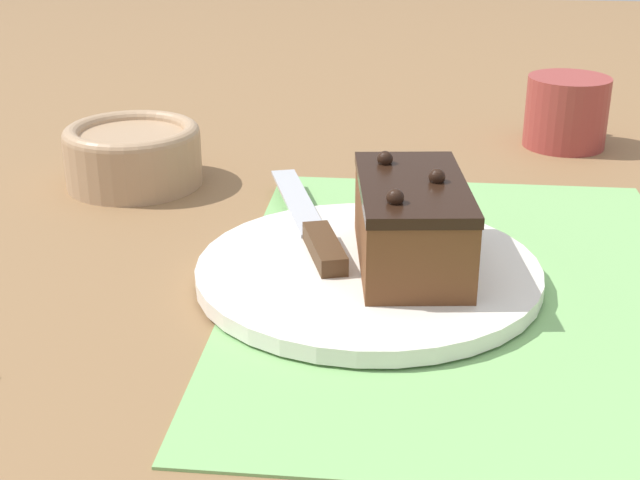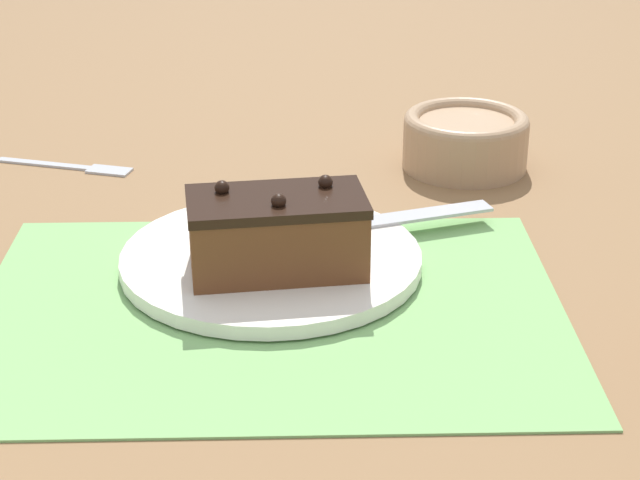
{
  "view_description": "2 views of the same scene",
  "coord_description": "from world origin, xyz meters",
  "px_view_note": "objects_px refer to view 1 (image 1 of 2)",
  "views": [
    {
      "loc": [
        -0.59,
        0.04,
        0.29
      ],
      "look_at": [
        -0.02,
        0.1,
        0.04
      ],
      "focal_mm": 50.0,
      "sensor_mm": 36.0,
      "label": 1
    },
    {
      "loc": [
        0.02,
        -0.74,
        0.4
      ],
      "look_at": [
        0.04,
        0.05,
        0.04
      ],
      "focal_mm": 60.0,
      "sensor_mm": 36.0,
      "label": 2
    }
  ],
  "objects_px": {
    "coffee_mug": "(566,111)",
    "cake_plate": "(368,270)",
    "serving_knife": "(314,231)",
    "chocolate_cake": "(411,223)",
    "small_bowl": "(133,153)"
  },
  "relations": [
    {
      "from": "coffee_mug",
      "to": "cake_plate",
      "type": "bearing_deg",
      "value": 152.24
    },
    {
      "from": "cake_plate",
      "to": "coffee_mug",
      "type": "bearing_deg",
      "value": -27.76
    },
    {
      "from": "cake_plate",
      "to": "serving_knife",
      "type": "height_order",
      "value": "serving_knife"
    },
    {
      "from": "serving_knife",
      "to": "coffee_mug",
      "type": "xyz_separation_m",
      "value": [
        0.32,
        -0.24,
        0.02
      ]
    },
    {
      "from": "chocolate_cake",
      "to": "serving_knife",
      "type": "xyz_separation_m",
      "value": [
        0.04,
        0.08,
        -0.03
      ]
    },
    {
      "from": "serving_knife",
      "to": "small_bowl",
      "type": "bearing_deg",
      "value": 124.46
    },
    {
      "from": "cake_plate",
      "to": "small_bowl",
      "type": "bearing_deg",
      "value": 50.43
    },
    {
      "from": "cake_plate",
      "to": "chocolate_cake",
      "type": "distance_m",
      "value": 0.05
    },
    {
      "from": "chocolate_cake",
      "to": "small_bowl",
      "type": "xyz_separation_m",
      "value": [
        0.19,
        0.27,
        -0.02
      ]
    },
    {
      "from": "coffee_mug",
      "to": "small_bowl",
      "type": "bearing_deg",
      "value": 111.88
    },
    {
      "from": "cake_plate",
      "to": "small_bowl",
      "type": "relative_size",
      "value": 1.95
    },
    {
      "from": "small_bowl",
      "to": "coffee_mug",
      "type": "bearing_deg",
      "value": -68.12
    },
    {
      "from": "chocolate_cake",
      "to": "coffee_mug",
      "type": "xyz_separation_m",
      "value": [
        0.37,
        -0.16,
        -0.01
      ]
    },
    {
      "from": "cake_plate",
      "to": "chocolate_cake",
      "type": "relative_size",
      "value": 1.69
    },
    {
      "from": "coffee_mug",
      "to": "serving_knife",
      "type": "bearing_deg",
      "value": 143.58
    }
  ]
}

